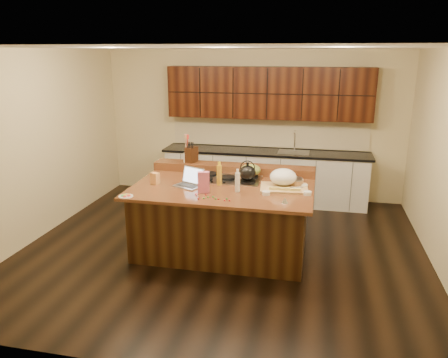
# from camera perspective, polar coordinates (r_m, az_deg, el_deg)

# --- Properties ---
(room) EXTENTS (5.52, 5.02, 2.72)m
(room) POSITION_cam_1_polar(r_m,az_deg,el_deg) (5.74, -0.11, 3.22)
(room) COLOR black
(room) RESTS_ON ground
(island) EXTENTS (2.40, 1.60, 0.92)m
(island) POSITION_cam_1_polar(r_m,az_deg,el_deg) (6.00, -0.10, -5.04)
(island) COLOR black
(island) RESTS_ON ground
(back_ledge) EXTENTS (2.40, 0.30, 0.12)m
(back_ledge) POSITION_cam_1_polar(r_m,az_deg,el_deg) (6.50, 1.23, 1.40)
(back_ledge) COLOR black
(back_ledge) RESTS_ON island
(cooktop) EXTENTS (0.92, 0.52, 0.05)m
(cooktop) POSITION_cam_1_polar(r_m,az_deg,el_deg) (6.13, 0.50, 0.06)
(cooktop) COLOR gray
(cooktop) RESTS_ON island
(back_counter) EXTENTS (3.70, 0.66, 2.40)m
(back_counter) POSITION_cam_1_polar(r_m,az_deg,el_deg) (7.92, 5.52, 4.07)
(back_counter) COLOR silver
(back_counter) RESTS_ON ground
(kettle) EXTENTS (0.24, 0.24, 0.21)m
(kettle) POSITION_cam_1_polar(r_m,az_deg,el_deg) (5.92, 3.09, 0.78)
(kettle) COLOR black
(kettle) RESTS_ON cooktop
(green_bowl) EXTENTS (0.30, 0.30, 0.16)m
(green_bowl) POSITION_cam_1_polar(r_m,az_deg,el_deg) (6.17, 3.48, 1.20)
(green_bowl) COLOR olive
(green_bowl) RESTS_ON cooktop
(laptop) EXTENTS (0.43, 0.39, 0.24)m
(laptop) POSITION_cam_1_polar(r_m,az_deg,el_deg) (5.85, -4.45, -0.28)
(laptop) COLOR #B7B7BC
(laptop) RESTS_ON island
(oil_bottle) EXTENTS (0.08, 0.08, 0.27)m
(oil_bottle) POSITION_cam_1_polar(r_m,az_deg,el_deg) (5.86, -0.62, 0.50)
(oil_bottle) COLOR gold
(oil_bottle) RESTS_ON island
(vinegar_bottle) EXTENTS (0.08, 0.08, 0.25)m
(vinegar_bottle) POSITION_cam_1_polar(r_m,az_deg,el_deg) (5.58, 1.78, -0.43)
(vinegar_bottle) COLOR silver
(vinegar_bottle) RESTS_ON island
(wooden_tray) EXTENTS (0.65, 0.52, 0.25)m
(wooden_tray) POSITION_cam_1_polar(r_m,az_deg,el_deg) (5.81, 7.76, -0.05)
(wooden_tray) COLOR tan
(wooden_tray) RESTS_ON island
(ramekin_a) EXTENTS (0.12, 0.12, 0.04)m
(ramekin_a) POSITION_cam_1_polar(r_m,az_deg,el_deg) (5.51, 5.51, -1.84)
(ramekin_a) COLOR white
(ramekin_a) RESTS_ON island
(ramekin_b) EXTENTS (0.13, 0.13, 0.04)m
(ramekin_b) POSITION_cam_1_polar(r_m,az_deg,el_deg) (5.58, 10.85, -1.82)
(ramekin_b) COLOR white
(ramekin_b) RESTS_ON island
(ramekin_c) EXTENTS (0.13, 0.13, 0.04)m
(ramekin_c) POSITION_cam_1_polar(r_m,az_deg,el_deg) (5.86, 10.39, -0.91)
(ramekin_c) COLOR white
(ramekin_c) RESTS_ON island
(strainer_bowl) EXTENTS (0.32, 0.32, 0.09)m
(strainer_bowl) POSITION_cam_1_polar(r_m,az_deg,el_deg) (5.90, 9.20, -0.49)
(strainer_bowl) COLOR #996B3F
(strainer_bowl) RESTS_ON island
(kitchen_timer) EXTENTS (0.09, 0.09, 0.07)m
(kitchen_timer) POSITION_cam_1_polar(r_m,az_deg,el_deg) (5.24, 7.96, -2.75)
(kitchen_timer) COLOR silver
(kitchen_timer) RESTS_ON island
(pink_bag) EXTENTS (0.16, 0.11, 0.27)m
(pink_bag) POSITION_cam_1_polar(r_m,az_deg,el_deg) (5.54, -2.69, -0.43)
(pink_bag) COLOR pink
(pink_bag) RESTS_ON island
(candy_plate) EXTENTS (0.20, 0.20, 0.01)m
(candy_plate) POSITION_cam_1_polar(r_m,az_deg,el_deg) (5.55, -12.69, -2.22)
(candy_plate) COLOR white
(candy_plate) RESTS_ON island
(package_box) EXTENTS (0.13, 0.11, 0.16)m
(package_box) POSITION_cam_1_polar(r_m,az_deg,el_deg) (5.99, -9.02, 0.08)
(package_box) COLOR #D38E4A
(package_box) RESTS_ON island
(utensil_crock) EXTENTS (0.15, 0.15, 0.14)m
(utensil_crock) POSITION_cam_1_polar(r_m,az_deg,el_deg) (6.63, -4.80, 2.82)
(utensil_crock) COLOR white
(utensil_crock) RESTS_ON back_ledge
(knife_block) EXTENTS (0.18, 0.22, 0.23)m
(knife_block) POSITION_cam_1_polar(r_m,az_deg,el_deg) (6.60, -4.26, 3.19)
(knife_block) COLOR black
(knife_block) RESTS_ON back_ledge
(gumdrop_0) EXTENTS (0.02, 0.02, 0.02)m
(gumdrop_0) POSITION_cam_1_polar(r_m,az_deg,el_deg) (5.46, -3.64, -2.12)
(gumdrop_0) COLOR red
(gumdrop_0) RESTS_ON island
(gumdrop_1) EXTENTS (0.02, 0.02, 0.02)m
(gumdrop_1) POSITION_cam_1_polar(r_m,az_deg,el_deg) (5.34, -2.66, -2.51)
(gumdrop_1) COLOR #198C26
(gumdrop_1) RESTS_ON island
(gumdrop_2) EXTENTS (0.02, 0.02, 0.02)m
(gumdrop_2) POSITION_cam_1_polar(r_m,az_deg,el_deg) (5.30, -0.71, -2.64)
(gumdrop_2) COLOR red
(gumdrop_2) RESTS_ON island
(gumdrop_3) EXTENTS (0.02, 0.02, 0.02)m
(gumdrop_3) POSITION_cam_1_polar(r_m,az_deg,el_deg) (5.31, -1.08, -2.61)
(gumdrop_3) COLOR #198C26
(gumdrop_3) RESTS_ON island
(gumdrop_4) EXTENTS (0.02, 0.02, 0.02)m
(gumdrop_4) POSITION_cam_1_polar(r_m,az_deg,el_deg) (5.25, 0.73, -2.82)
(gumdrop_4) COLOR red
(gumdrop_4) RESTS_ON island
(gumdrop_5) EXTENTS (0.02, 0.02, 0.02)m
(gumdrop_5) POSITION_cam_1_polar(r_m,az_deg,el_deg) (5.38, -1.45, -2.34)
(gumdrop_5) COLOR #198C26
(gumdrop_5) RESTS_ON island
(gumdrop_6) EXTENTS (0.02, 0.02, 0.02)m
(gumdrop_6) POSITION_cam_1_polar(r_m,az_deg,el_deg) (5.50, -3.70, -1.97)
(gumdrop_6) COLOR red
(gumdrop_6) RESTS_ON island
(gumdrop_7) EXTENTS (0.02, 0.02, 0.02)m
(gumdrop_7) POSITION_cam_1_polar(r_m,az_deg,el_deg) (5.38, -1.46, -2.35)
(gumdrop_7) COLOR #198C26
(gumdrop_7) RESTS_ON island
(gumdrop_8) EXTENTS (0.02, 0.02, 0.02)m
(gumdrop_8) POSITION_cam_1_polar(r_m,az_deg,el_deg) (5.26, 0.07, -2.80)
(gumdrop_8) COLOR red
(gumdrop_8) RESTS_ON island
(gumdrop_9) EXTENTS (0.02, 0.02, 0.02)m
(gumdrop_9) POSITION_cam_1_polar(r_m,az_deg,el_deg) (5.37, -2.12, -2.39)
(gumdrop_9) COLOR #198C26
(gumdrop_9) RESTS_ON island
(gumdrop_10) EXTENTS (0.02, 0.02, 0.02)m
(gumdrop_10) POSITION_cam_1_polar(r_m,az_deg,el_deg) (5.33, -3.39, -2.57)
(gumdrop_10) COLOR red
(gumdrop_10) RESTS_ON island
(gumdrop_11) EXTENTS (0.02, 0.02, 0.02)m
(gumdrop_11) POSITION_cam_1_polar(r_m,az_deg,el_deg) (5.31, 0.35, -2.59)
(gumdrop_11) COLOR #198C26
(gumdrop_11) RESTS_ON island
(gumdrop_12) EXTENTS (0.02, 0.02, 0.02)m
(gumdrop_12) POSITION_cam_1_polar(r_m,az_deg,el_deg) (5.47, -2.39, -2.05)
(gumdrop_12) COLOR red
(gumdrop_12) RESTS_ON island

